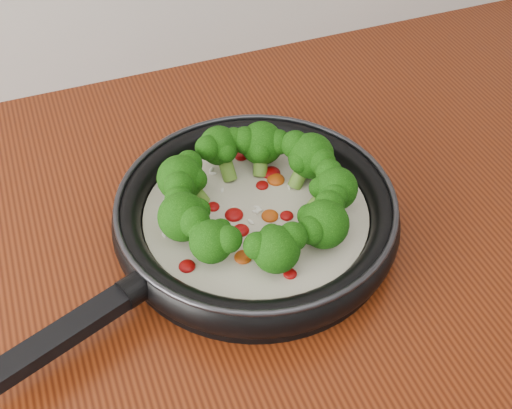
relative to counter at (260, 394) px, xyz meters
name	(u,v)px	position (x,y,z in m)	size (l,w,h in m)	color
counter	(260,394)	(0.00, 0.00, 0.00)	(1.60, 0.80, 0.90)	#3D1306
skillet	(254,212)	(-0.02, -0.02, 0.49)	(0.59, 0.46, 0.10)	black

